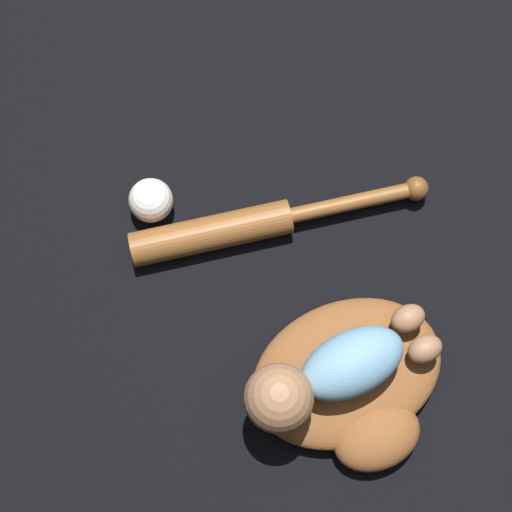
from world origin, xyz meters
TOP-DOWN VIEW (x-y plane):
  - ground_plane at (0.00, 0.00)m, footprint 6.00×6.00m
  - baseball_glove at (0.03, -0.02)m, footprint 0.37×0.33m
  - baby_figure at (0.08, -0.02)m, footprint 0.33×0.18m
  - baseball_bat at (0.17, -0.31)m, footprint 0.53×0.09m
  - baseball at (0.32, -0.38)m, footprint 0.08×0.08m

SIDE VIEW (x-z plane):
  - ground_plane at x=0.00m, z-range 0.00..0.00m
  - baseball_bat at x=0.17m, z-range 0.00..0.06m
  - baseball_glove at x=0.03m, z-range 0.00..0.07m
  - baseball at x=0.32m, z-range 0.00..0.08m
  - baby_figure at x=0.08m, z-range 0.06..0.17m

